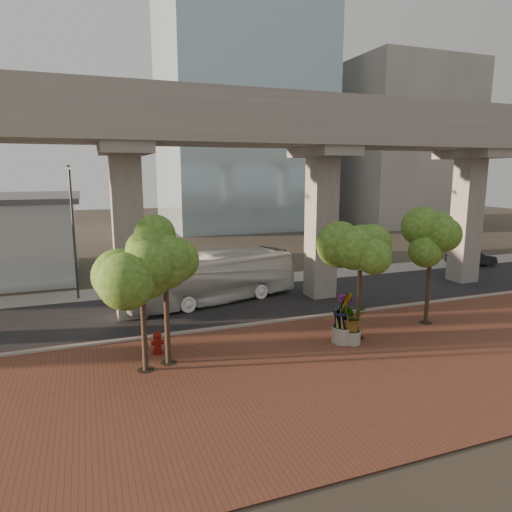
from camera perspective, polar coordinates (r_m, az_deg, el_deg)
name	(u,v)px	position (r m, az deg, el deg)	size (l,w,h in m)	color
ground	(243,315)	(26.42, -1.60, -7.35)	(160.00, 160.00, 0.00)	#322D24
brick_plaza	(306,370)	(19.52, 6.28, -14.02)	(70.00, 13.00, 0.06)	brown
asphalt_road	(233,305)	(28.23, -2.92, -6.14)	(90.00, 8.00, 0.04)	black
curb_strip	(255,324)	(24.61, -0.07, -8.52)	(70.00, 0.25, 0.16)	gray
far_sidewalk	(210,284)	(33.33, -5.79, -3.55)	(90.00, 3.00, 0.06)	gray
transit_viaduct	(232,186)	(27.05, -3.07, 8.77)	(72.00, 5.60, 12.40)	gray
midrise_block	(400,145)	(75.61, 17.59, 13.03)	(18.00, 16.00, 24.00)	#A19B91
transit_bus	(211,278)	(28.51, -5.63, -2.80)	(2.63, 11.20, 3.12)	white
parked_car	(471,258)	(43.70, 25.33, -0.25)	(1.45, 4.20, 1.38)	black
fire_hydrant	(158,342)	(21.24, -12.20, -10.50)	(0.54, 0.49, 1.09)	maroon
planter_front	(352,319)	(22.14, 11.96, -7.68)	(1.83, 1.83, 2.01)	gray
planter_right	(345,312)	(22.75, 11.06, -6.87)	(2.05, 2.05, 2.19)	gray
planter_left	(343,312)	(22.11, 10.83, -6.88)	(2.26, 2.26, 2.49)	#9D968E
street_tree_far_west	(141,267)	(18.57, -14.17, -1.38)	(3.61, 3.61, 5.99)	#3F2E24
street_tree_near_west	(165,254)	(19.01, -11.37, 0.22)	(2.99, 2.99, 6.12)	#3F2E24
street_tree_near_east	(361,248)	(22.19, 12.97, 0.96)	(3.76, 3.76, 6.20)	#3F2E24
street_tree_far_east	(431,241)	(25.54, 21.07, 1.72)	(3.67, 3.67, 6.14)	#3F2E24
streetlamp_west	(73,223)	(30.66, -21.92, 3.81)	(0.42, 1.22, 8.44)	#323237
streetlamp_east	(311,220)	(33.45, 6.84, 4.55)	(0.40, 1.16, 7.98)	#313237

